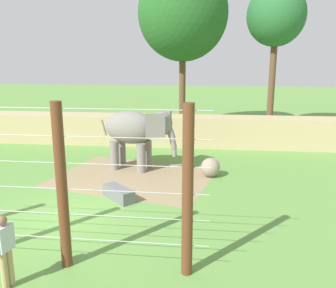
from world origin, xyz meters
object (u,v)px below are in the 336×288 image
object	(u,v)px
zookeeper	(5,248)
enrichment_ball	(210,167)
elephant	(136,130)
feed_trough	(119,193)

from	to	relation	value
zookeeper	enrichment_ball	bearing A→B (deg)	61.79
enrichment_ball	elephant	bearing A→B (deg)	168.15
zookeeper	feed_trough	size ratio (longest dim) A/B	1.23
elephant	enrichment_ball	xyz separation A→B (m)	(3.31, -0.70, -1.38)
zookeeper	feed_trough	distance (m)	5.35
enrichment_ball	feed_trough	world-z (taller)	enrichment_ball
enrichment_ball	zookeeper	xyz separation A→B (m)	(-4.36, -8.13, 0.52)
elephant	feed_trough	bearing A→B (deg)	-88.68
zookeeper	elephant	bearing A→B (deg)	83.23
enrichment_ball	zookeeper	distance (m)	9.24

